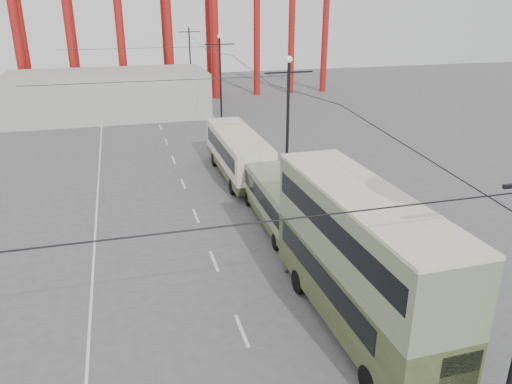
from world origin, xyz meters
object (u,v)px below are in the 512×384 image
object	(u,v)px
double_decker_bus	(360,255)
single_decker_green	(277,198)
single_decker_cream	(238,152)
pedestrian	(289,254)

from	to	relation	value
double_decker_bus	single_decker_green	xyz separation A→B (m)	(0.04, 10.73, -1.73)
double_decker_bus	single_decker_green	size ratio (longest dim) A/B	1.11
single_decker_green	single_decker_cream	xyz separation A→B (m)	(-0.29, 8.73, 0.31)
double_decker_bus	single_decker_cream	world-z (taller)	double_decker_bus
double_decker_bus	single_decker_cream	xyz separation A→B (m)	(-0.25, 19.46, -1.42)
double_decker_bus	pedestrian	world-z (taller)	double_decker_bus
double_decker_bus	pedestrian	distance (m)	5.61
single_decker_green	single_decker_cream	bearing A→B (deg)	92.85
pedestrian	single_decker_cream	bearing A→B (deg)	-129.57
double_decker_bus	pedestrian	size ratio (longest dim) A/B	5.62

